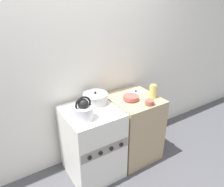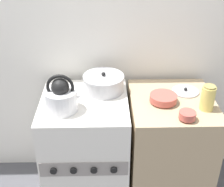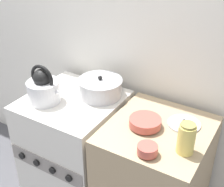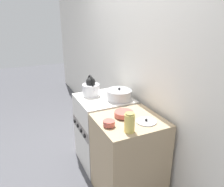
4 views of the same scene
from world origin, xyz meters
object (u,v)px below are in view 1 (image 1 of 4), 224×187
(loose_pot_lid, at_px, (136,92))
(kettle, at_px, (84,110))
(small_ceramic_bowl, at_px, (150,102))
(cooking_pot, at_px, (95,98))
(enamel_bowl, at_px, (131,98))
(storage_jar, at_px, (153,91))
(stove, at_px, (92,143))

(loose_pot_lid, bearing_deg, kettle, -165.08)
(small_ceramic_bowl, xyz_separation_m, loose_pot_lid, (0.07, 0.34, -0.03))
(loose_pot_lid, bearing_deg, small_ceramic_bowl, -101.55)
(cooking_pot, relative_size, enamel_bowl, 1.58)
(kettle, xyz_separation_m, loose_pot_lid, (0.83, 0.22, -0.10))
(kettle, distance_m, enamel_bowl, 0.66)
(kettle, relative_size, small_ceramic_bowl, 2.40)
(cooking_pot, distance_m, enamel_bowl, 0.42)
(kettle, height_order, small_ceramic_bowl, kettle)
(small_ceramic_bowl, xyz_separation_m, storage_jar, (0.15, 0.12, 0.05))
(kettle, bearing_deg, cooking_pot, 42.58)
(kettle, distance_m, cooking_pot, 0.35)
(enamel_bowl, distance_m, loose_pot_lid, 0.22)
(kettle, xyz_separation_m, small_ceramic_bowl, (0.76, -0.11, -0.07))
(small_ceramic_bowl, bearing_deg, enamel_bowl, 118.55)
(cooking_pot, bearing_deg, storage_jar, -20.00)
(cooking_pot, xyz_separation_m, storage_jar, (0.65, -0.24, 0.02))
(enamel_bowl, bearing_deg, small_ceramic_bowl, -61.45)
(kettle, bearing_deg, storage_jar, 0.08)
(cooking_pot, relative_size, storage_jar, 1.69)
(small_ceramic_bowl, relative_size, loose_pot_lid, 0.55)
(stove, xyz_separation_m, small_ceramic_bowl, (0.63, -0.22, 0.45))
(kettle, xyz_separation_m, enamel_bowl, (0.65, 0.09, -0.07))
(storage_jar, bearing_deg, cooking_pot, 160.00)
(kettle, bearing_deg, enamel_bowl, 7.73)
(kettle, height_order, storage_jar, kettle)
(loose_pot_lid, bearing_deg, storage_jar, -69.75)
(loose_pot_lid, bearing_deg, cooking_pot, 178.28)
(cooking_pot, height_order, enamel_bowl, cooking_pot)
(cooking_pot, distance_m, small_ceramic_bowl, 0.62)
(kettle, bearing_deg, loose_pot_lid, 14.92)
(loose_pot_lid, bearing_deg, stove, -170.70)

